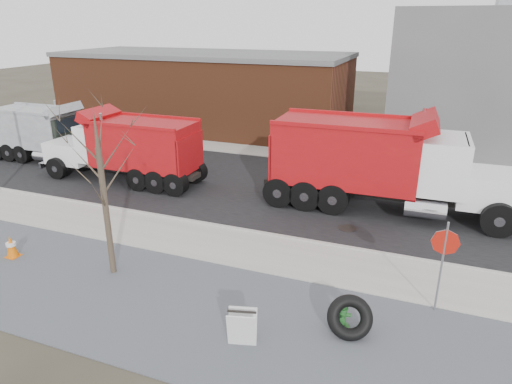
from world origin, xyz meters
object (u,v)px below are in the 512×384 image
at_px(fire_hydrant, 342,316).
at_px(dump_truck_grey, 46,132).
at_px(sandwich_board, 242,328).
at_px(dump_truck_red_a, 381,161).
at_px(truck_tire, 350,318).
at_px(dump_truck_red_b, 127,146).
at_px(stop_sign, 444,251).

bearing_deg(fire_hydrant, dump_truck_grey, 142.26).
xyz_separation_m(sandwich_board, dump_truck_red_a, (1.90, 9.90, 1.56)).
xyz_separation_m(truck_tire, dump_truck_red_b, (-12.09, 7.74, 1.25)).
distance_m(stop_sign, dump_truck_red_a, 7.14).
bearing_deg(truck_tire, dump_truck_red_a, 92.81).
xyz_separation_m(sandwich_board, dump_truck_red_b, (-9.78, 9.09, 1.23)).
height_order(truck_tire, dump_truck_red_a, dump_truck_red_a).
bearing_deg(fire_hydrant, dump_truck_red_b, 135.85).
distance_m(stop_sign, dump_truck_grey, 21.53).
xyz_separation_m(stop_sign, dump_truck_red_a, (-2.40, 6.71, 0.27)).
bearing_deg(stop_sign, fire_hydrant, -122.43).
bearing_deg(sandwich_board, stop_sign, 21.62).
bearing_deg(dump_truck_grey, stop_sign, -20.67).
relative_size(fire_hydrant, stop_sign, 0.30).
distance_m(truck_tire, dump_truck_grey, 20.44).
xyz_separation_m(stop_sign, sandwich_board, (-4.30, -3.19, -1.29)).
height_order(stop_sign, dump_truck_red_a, dump_truck_red_a).
bearing_deg(stop_sign, dump_truck_red_b, 178.02).
distance_m(dump_truck_red_b, dump_truck_grey, 6.35).
xyz_separation_m(fire_hydrant, dump_truck_grey, (-18.08, 8.85, 1.27)).
height_order(truck_tire, sandwich_board, truck_tire).
height_order(sandwich_board, dump_truck_red_a, dump_truck_red_a).
distance_m(sandwich_board, dump_truck_red_a, 10.20).
height_order(sandwich_board, dump_truck_grey, dump_truck_grey).
height_order(stop_sign, sandwich_board, stop_sign).
xyz_separation_m(dump_truck_red_a, dump_truck_red_b, (-11.67, -0.81, -0.32)).
height_order(fire_hydrant, truck_tire, truck_tire).
relative_size(sandwich_board, dump_truck_grey, 0.14).
relative_size(dump_truck_red_a, dump_truck_grey, 1.45).
bearing_deg(dump_truck_red_b, dump_truck_red_a, -176.31).
bearing_deg(fire_hydrant, stop_sign, 25.12).
bearing_deg(sandwich_board, fire_hydrant, 21.37).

